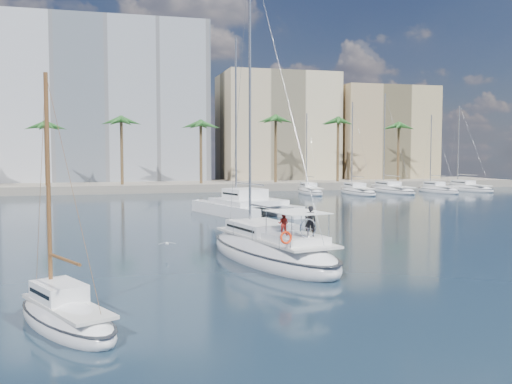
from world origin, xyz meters
name	(u,v)px	position (x,y,z in m)	size (l,w,h in m)	color
ground	(268,262)	(0.00, 0.00, 0.00)	(160.00, 160.00, 0.00)	black
quay	(160,186)	(0.00, 61.00, 0.60)	(120.00, 14.00, 1.20)	gray
building_modern	(81,105)	(-12.00, 73.00, 14.00)	(42.00, 16.00, 28.00)	silver
building_beige	(276,130)	(22.00, 70.00, 10.00)	(20.00, 14.00, 20.00)	beige
building_tan_right	(381,136)	(42.00, 68.00, 9.00)	(18.00, 12.00, 18.00)	tan
palm_centre	(162,124)	(0.00, 57.00, 10.28)	(3.60, 3.60, 12.30)	brown
palm_right	(369,126)	(34.00, 57.00, 10.28)	(3.60, 3.60, 12.30)	brown
main_sloop	(271,251)	(0.25, 0.22, 0.55)	(6.47, 13.09, 18.61)	white
small_sloop	(66,317)	(-9.96, -9.48, 0.37)	(4.61, 6.72, 9.30)	white
catamaran	(246,203)	(4.53, 23.15, 1.14)	(8.78, 12.80, 17.04)	white
seagull	(167,243)	(-5.07, 3.70, 0.64)	(1.04, 0.45, 0.19)	silver
moored_yacht_a	(310,194)	(20.00, 47.00, 0.00)	(2.72, 9.35, 11.90)	white
moored_yacht_b	(358,194)	(26.50, 45.00, 0.00)	(3.14, 10.78, 13.72)	white
moored_yacht_c	(392,192)	(33.00, 47.00, 0.00)	(3.55, 12.21, 15.54)	white
moored_yacht_d	(438,192)	(39.50, 45.00, 0.00)	(2.72, 9.35, 11.90)	white
moored_yacht_e	(467,191)	(46.00, 47.00, 0.00)	(3.14, 10.78, 13.72)	white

